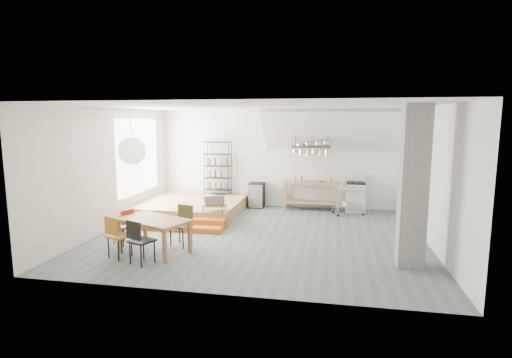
% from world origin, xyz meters
% --- Properties ---
extents(floor, '(8.00, 8.00, 0.00)m').
position_xyz_m(floor, '(0.00, 0.00, 0.00)').
color(floor, slate).
rests_on(floor, ground).
extents(wall_back, '(8.00, 0.04, 3.20)m').
position_xyz_m(wall_back, '(0.00, 3.50, 1.60)').
color(wall_back, silver).
rests_on(wall_back, ground).
extents(wall_left, '(0.04, 7.00, 3.20)m').
position_xyz_m(wall_left, '(-4.00, 0.00, 1.60)').
color(wall_left, silver).
rests_on(wall_left, ground).
extents(wall_right, '(0.04, 7.00, 3.20)m').
position_xyz_m(wall_right, '(4.00, 0.00, 1.60)').
color(wall_right, silver).
rests_on(wall_right, ground).
extents(ceiling, '(8.00, 7.00, 0.02)m').
position_xyz_m(ceiling, '(0.00, 0.00, 3.20)').
color(ceiling, white).
rests_on(ceiling, wall_back).
extents(slope_ceiling, '(4.40, 1.44, 1.32)m').
position_xyz_m(slope_ceiling, '(1.80, 2.90, 2.55)').
color(slope_ceiling, white).
rests_on(slope_ceiling, wall_back).
extents(window_pane, '(0.02, 2.50, 2.20)m').
position_xyz_m(window_pane, '(-3.98, 1.50, 1.80)').
color(window_pane, white).
rests_on(window_pane, wall_left).
extents(platform, '(3.00, 3.00, 0.40)m').
position_xyz_m(platform, '(-2.50, 2.00, 0.20)').
color(platform, '#94754A').
rests_on(platform, ground).
extents(step_lower, '(3.00, 0.35, 0.13)m').
position_xyz_m(step_lower, '(-2.50, 0.05, 0.07)').
color(step_lower, orange).
rests_on(step_lower, ground).
extents(step_upper, '(3.00, 0.35, 0.27)m').
position_xyz_m(step_upper, '(-2.50, 0.40, 0.13)').
color(step_upper, orange).
rests_on(step_upper, ground).
extents(concrete_column, '(0.50, 0.50, 3.20)m').
position_xyz_m(concrete_column, '(3.30, -1.50, 1.60)').
color(concrete_column, slate).
rests_on(concrete_column, ground).
extents(kitchen_counter, '(1.80, 0.60, 0.91)m').
position_xyz_m(kitchen_counter, '(1.10, 3.15, 0.63)').
color(kitchen_counter, '#94754A').
rests_on(kitchen_counter, ground).
extents(stove, '(0.60, 0.60, 1.18)m').
position_xyz_m(stove, '(2.50, 3.16, 0.48)').
color(stove, white).
rests_on(stove, ground).
extents(pot_rack, '(1.20, 0.50, 1.43)m').
position_xyz_m(pot_rack, '(1.13, 2.92, 1.98)').
color(pot_rack, '#452C1B').
rests_on(pot_rack, ceiling).
extents(wire_shelving, '(0.88, 0.38, 1.80)m').
position_xyz_m(wire_shelving, '(-2.00, 3.20, 1.33)').
color(wire_shelving, black).
rests_on(wire_shelving, platform).
extents(microwave_shelf, '(0.60, 0.40, 0.16)m').
position_xyz_m(microwave_shelf, '(-1.40, 0.75, 0.55)').
color(microwave_shelf, '#94754A').
rests_on(microwave_shelf, platform).
extents(paper_lantern, '(0.60, 0.60, 0.60)m').
position_xyz_m(paper_lantern, '(-2.61, -1.45, 2.20)').
color(paper_lantern, white).
rests_on(paper_lantern, ceiling).
extents(dining_table, '(1.79, 1.42, 0.75)m').
position_xyz_m(dining_table, '(-2.06, -1.68, 0.67)').
color(dining_table, brown).
rests_on(dining_table, ground).
extents(chair_mustard, '(0.54, 0.54, 0.90)m').
position_xyz_m(chair_mustard, '(-2.65, -2.20, 0.54)').
color(chair_mustard, '#A66A1C').
rests_on(chair_mustard, ground).
extents(chair_black, '(0.56, 0.56, 0.93)m').
position_xyz_m(chair_black, '(-2.01, -2.47, 0.55)').
color(chair_black, black).
rests_on(chair_black, ground).
extents(chair_olive, '(0.52, 0.52, 0.93)m').
position_xyz_m(chair_olive, '(-1.61, -1.08, 0.56)').
color(chair_olive, '#4B5729').
rests_on(chair_olive, ground).
extents(chair_red, '(0.49, 0.49, 0.84)m').
position_xyz_m(chair_red, '(-2.95, -1.31, 0.50)').
color(chair_red, '#B43319').
rests_on(chair_red, ground).
extents(rolling_cart, '(0.98, 0.77, 0.86)m').
position_xyz_m(rolling_cart, '(2.26, 2.70, 0.56)').
color(rolling_cart, silver).
rests_on(rolling_cart, ground).
extents(mini_fridge, '(0.48, 0.48, 0.82)m').
position_xyz_m(mini_fridge, '(-0.68, 3.20, 0.41)').
color(mini_fridge, black).
rests_on(mini_fridge, ground).
extents(microwave, '(0.56, 0.42, 0.28)m').
position_xyz_m(microwave, '(-1.40, 0.75, 0.71)').
color(microwave, beige).
rests_on(microwave, microwave_shelf).
extents(bowl, '(0.23, 0.23, 0.05)m').
position_xyz_m(bowl, '(1.43, 3.10, 0.93)').
color(bowl, silver).
rests_on(bowl, kitchen_counter).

